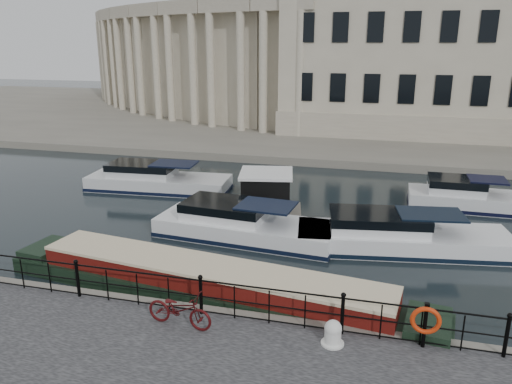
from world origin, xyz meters
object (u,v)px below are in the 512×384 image
Objects in this scene: bicycle at (179,309)px; life_ring_post at (426,321)px; mooring_bollard at (333,333)px; narrowboat at (209,288)px; harbour_hut at (266,195)px.

life_ring_post reaches higher than bicycle.
narrowboat is at bearing 150.94° from mooring_bollard.
harbour_hut reaches higher than mooring_bollard.
harbour_hut is (-4.42, 10.88, 0.08)m from mooring_bollard.
harbour_hut is (-0.17, 8.51, 0.59)m from narrowboat.
life_ring_post is 0.08× the size of narrowboat.
harbour_hut is at bearing 98.56° from narrowboat.
life_ring_post is 12.42m from harbour_hut.
harbour_hut is (-6.68, 10.47, -0.38)m from life_ring_post.
life_ring_post reaches higher than mooring_bollard.
harbour_hut reaches higher than narrowboat.
bicycle is 6.45m from life_ring_post.
mooring_bollard is 4.90m from narrowboat.
bicycle is at bearing -177.14° from mooring_bollard.
narrowboat is 8.53m from harbour_hut.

